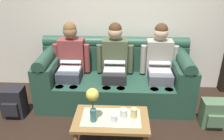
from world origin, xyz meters
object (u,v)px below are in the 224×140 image
person_right (159,62)px  cup_near_left (114,118)px  flower_vase (93,99)px  cup_far_center (134,113)px  backpack_right (213,114)px  person_left (71,61)px  backpack_left (14,102)px  couch (115,78)px  person_middle (115,61)px  coffee_table (111,122)px  cup_near_right (124,113)px

person_right → cup_near_left: person_right is taller
flower_vase → cup_far_center: 0.51m
backpack_right → cup_near_left: bearing=-159.1°
person_left → backpack_left: 1.00m
cup_far_center → backpack_left: size_ratio=0.27×
couch → backpack_left: couch is taller
couch → cup_far_center: 1.05m
backpack_right → cup_far_center: bearing=-159.1°
person_right → couch: bearing=179.7°
person_middle → person_right: (0.66, -0.00, 0.00)m
flower_vase → coffee_table: bearing=21.0°
backpack_left → backpack_right: bearing=-2.1°
coffee_table → cup_far_center: 0.28m
person_left → cup_near_right: 1.31m
person_middle → flower_vase: (-0.19, -1.10, 0.02)m
cup_near_left → backpack_left: size_ratio=0.20×
cup_far_center → backpack_left: bearing=162.9°
person_middle → flower_vase: 1.12m
cup_near_right → backpack_left: (-1.54, 0.51, -0.24)m
coffee_table → cup_far_center: size_ratio=7.48×
person_right → backpack_right: 1.01m
coffee_table → person_right: bearing=57.1°
backpack_left → person_middle: bearing=19.6°
person_left → coffee_table: 1.26m
person_left → person_middle: (0.66, -0.00, 0.00)m
coffee_table → cup_near_right: bearing=4.7°
cup_near_left → cup_near_right: cup_near_right is taller
backpack_left → cup_far_center: bearing=-17.1°
person_left → cup_near_right: person_left is taller
couch → cup_far_center: (0.26, -1.01, 0.08)m
person_right → cup_near_left: bearing=-119.8°
coffee_table → cup_near_right: size_ratio=8.08×
person_left → coffee_table: person_left is taller
coffee_table → cup_near_right: 0.18m
couch → backpack_right: 1.47m
coffee_table → backpack_right: 1.40m
couch → flower_vase: (-0.19, -1.10, 0.31)m
flower_vase → cup_far_center: flower_vase is taller
couch → flower_vase: couch is taller
person_middle → flower_vase: size_ratio=2.99×
couch → flower_vase: size_ratio=5.52×
coffee_table → cup_near_left: size_ratio=10.11×
couch → person_middle: size_ratio=1.85×
couch → cup_far_center: bearing=-75.8°
person_middle → backpack_left: (-1.40, -0.50, -0.45)m
cup_near_left → cup_far_center: (0.22, 0.08, 0.01)m
cup_near_left → person_left: bearing=122.5°
couch → coffee_table: 1.03m
cup_near_right → backpack_right: 1.29m
cup_far_center → cup_near_left: bearing=-159.1°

